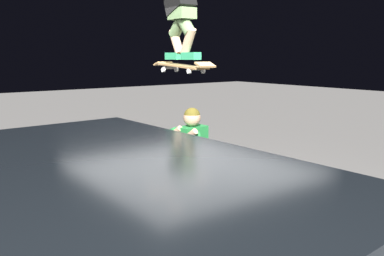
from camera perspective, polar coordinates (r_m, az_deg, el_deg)
name	(u,v)px	position (r m, az deg, el deg)	size (l,w,h in m)	color
ground_plane	(192,217)	(5.08, -0.01, -12.54)	(40.00, 40.00, 0.00)	slate
ledge_box_main	(207,195)	(5.02, 2.18, -9.49)	(1.99, 0.66, 0.55)	#28282D
person_sitting_on_ledge	(185,161)	(4.59, -1.00, -4.69)	(0.60, 0.77, 1.39)	#2D3856
skateboard	(182,66)	(4.58, -1.40, 8.80)	(1.03, 0.27, 0.13)	#AD8451
skater_airborne	(179,4)	(4.67, -1.82, 17.28)	(0.63, 0.89, 1.12)	#2D9E66
kicker_ramp	(67,192)	(6.01, -17.37, -8.74)	(1.11, 0.99, 0.39)	#38383D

